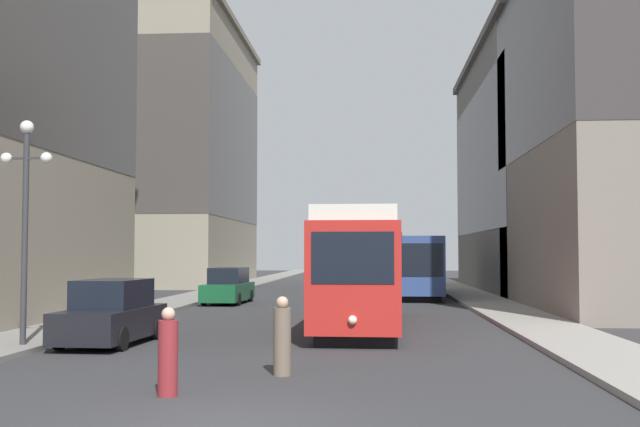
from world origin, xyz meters
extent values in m
plane|color=#303033|center=(0.00, 0.00, 0.00)|extent=(200.00, 200.00, 0.00)
cube|color=gray|center=(-7.87, 40.00, 0.07)|extent=(2.70, 120.00, 0.15)
cube|color=gray|center=(7.87, 40.00, 0.07)|extent=(2.70, 120.00, 0.15)
cube|color=black|center=(1.82, 15.30, 0.17)|extent=(2.59, 11.93, 0.35)
cube|color=red|center=(1.82, 15.30, 1.90)|extent=(3.02, 12.98, 3.10)
cube|color=black|center=(1.82, 15.30, 2.60)|extent=(3.03, 12.46, 1.08)
cube|color=silver|center=(1.82, 15.30, 3.67)|extent=(2.80, 12.71, 0.44)
cube|color=black|center=(1.61, 8.88, 2.44)|extent=(2.21, 0.15, 1.40)
sphere|color=#F2EACC|center=(1.61, 8.81, 0.80)|extent=(0.24, 0.24, 0.24)
cube|color=black|center=(4.74, 34.18, 0.17)|extent=(2.51, 11.71, 0.35)
cube|color=#334C8C|center=(4.74, 34.18, 1.90)|extent=(2.92, 12.74, 3.10)
cube|color=black|center=(4.74, 34.18, 2.44)|extent=(2.94, 12.23, 1.30)
cube|color=black|center=(4.56, 27.87, 2.21)|extent=(2.31, 0.15, 1.71)
cylinder|color=black|center=(-6.12, 25.58, 0.32)|extent=(0.20, 0.65, 0.64)
cylinder|color=black|center=(-6.02, 28.68, 0.32)|extent=(0.20, 0.65, 0.64)
cylinder|color=black|center=(-4.41, 25.52, 0.32)|extent=(0.20, 0.65, 0.64)
cylinder|color=black|center=(-4.31, 28.62, 0.32)|extent=(0.20, 0.65, 0.64)
cube|color=#14512D|center=(-5.21, 27.10, 0.60)|extent=(1.96, 5.06, 0.84)
cube|color=black|center=(-5.21, 27.22, 1.42)|extent=(1.67, 2.80, 0.80)
cylinder|color=black|center=(-6.14, 8.32, 0.32)|extent=(0.21, 0.65, 0.64)
cylinder|color=black|center=(-6.00, 11.08, 0.32)|extent=(0.21, 0.65, 0.64)
cylinder|color=black|center=(-4.43, 8.24, 0.32)|extent=(0.21, 0.65, 0.64)
cylinder|color=black|center=(-4.29, 10.99, 0.32)|extent=(0.21, 0.65, 0.64)
cube|color=black|center=(-5.21, 9.66, 0.60)|extent=(2.02, 4.53, 0.84)
cube|color=black|center=(-5.21, 9.77, 1.42)|extent=(1.71, 2.52, 0.80)
cylinder|color=#6B5B4C|center=(0.24, 4.57, 0.71)|extent=(0.37, 0.37, 1.42)
sphere|color=tan|center=(0.24, 4.57, 1.53)|extent=(0.25, 0.25, 0.25)
cylinder|color=maroon|center=(-1.53, 2.11, 0.68)|extent=(0.36, 0.36, 1.36)
sphere|color=tan|center=(-1.53, 2.11, 1.47)|extent=(0.24, 0.24, 0.24)
cylinder|color=#333338|center=(-7.11, 8.27, 2.97)|extent=(0.16, 0.16, 5.64)
sphere|color=white|center=(-7.11, 8.27, 5.95)|extent=(0.36, 0.36, 0.36)
sphere|color=white|center=(-7.66, 8.27, 5.11)|extent=(0.31, 0.31, 0.31)
sphere|color=white|center=(-6.56, 8.27, 5.11)|extent=(0.31, 0.31, 0.31)
cube|color=#333338|center=(-7.11, 8.27, 5.11)|extent=(1.10, 0.06, 0.06)
cube|color=gray|center=(-14.49, 51.71, 10.59)|extent=(10.55, 22.00, 21.18)
cube|color=#494440|center=(-14.49, 51.71, 11.65)|extent=(10.59, 22.04, 12.71)
cube|color=gray|center=(-14.49, 51.71, 21.43)|extent=(11.15, 22.60, 0.50)
cube|color=slate|center=(14.99, 41.09, 7.94)|extent=(11.56, 23.38, 15.88)
cube|color=#383538|center=(14.99, 41.09, 8.73)|extent=(11.60, 23.42, 9.53)
cube|color=#5F5B56|center=(14.99, 41.09, 16.13)|extent=(12.16, 23.98, 0.50)
camera|label=1|loc=(2.16, -11.54, 2.57)|focal=43.00mm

